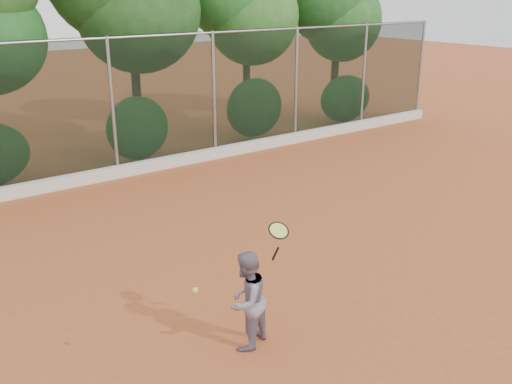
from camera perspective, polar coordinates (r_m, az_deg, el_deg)
ground at (r=9.63m, az=3.59°, el=-8.64°), size 80.00×80.00×0.00m
concrete_curb at (r=15.02m, az=-13.37°, el=2.04°), size 24.00×0.20×0.30m
tennis_player at (r=7.64m, az=-0.96°, el=-10.80°), size 0.82×0.74×1.38m
chainlink_fence at (r=14.78m, az=-14.18°, el=8.53°), size 24.09×0.09×3.50m
tennis_racket at (r=7.29m, az=2.24°, el=-4.14°), size 0.32×0.30×0.56m
tennis_ball_in_flight at (r=6.44m, az=-6.11°, el=-9.74°), size 0.07×0.07×0.07m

